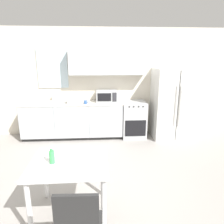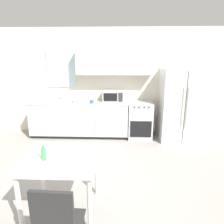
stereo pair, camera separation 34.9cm
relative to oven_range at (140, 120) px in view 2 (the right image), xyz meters
The scene contains 12 objects.
ground_plane 2.35m from the oven_range, 115.89° to the right, with size 12.00×12.00×0.00m, color gray.
wall_back 1.41m from the oven_range, 161.55° to the left, with size 12.00×0.38×2.70m.
kitchen_counter 1.53m from the oven_range, behind, with size 2.49×0.63×0.90m.
oven_range is the anchor object (origin of this frame).
refrigerator 1.04m from the oven_range, ahead, with size 0.95×0.81×1.73m.
kitchen_sink 2.07m from the oven_range, behind, with size 0.68×0.46×0.22m.
microwave 0.91m from the oven_range, 169.84° to the left, with size 0.52×0.34×0.27m.
coffee_mug 1.30m from the oven_range, behind, with size 0.11×0.08×0.08m.
grocery_bag_0 1.63m from the oven_range, behind, with size 0.22×0.20×0.29m.
dining_table 2.92m from the oven_range, 115.29° to the right, with size 0.93×0.81×0.75m.
dining_chair_near 3.57m from the oven_range, 107.31° to the right, with size 0.41×0.41×0.93m.
drink_bottle 3.05m from the oven_range, 118.35° to the right, with size 0.06×0.06×0.21m.
Camera 2 is at (0.49, -2.78, 1.96)m, focal length 32.00 mm.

